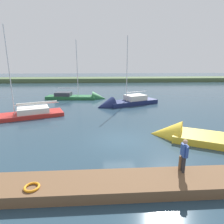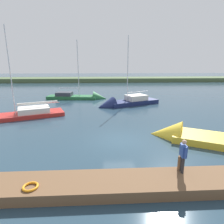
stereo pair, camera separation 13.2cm
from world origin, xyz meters
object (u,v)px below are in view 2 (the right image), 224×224
(sailboat_inner_slip, at_px, (82,98))
(person_on_dock, at_px, (183,154))
(life_ring_buoy, at_px, (30,187))
(sailboat_near_dock, at_px, (124,104))
(mooring_post_near, at_px, (180,163))
(sailboat_mid_channel, at_px, (1,119))
(sailboat_outer_mooring, at_px, (211,142))

(sailboat_inner_slip, distance_m, person_on_dock, 23.68)
(life_ring_buoy, bearing_deg, sailboat_near_dock, -108.31)
(sailboat_inner_slip, bearing_deg, person_on_dock, -66.88)
(mooring_post_near, bearing_deg, sailboat_mid_channel, -38.10)
(mooring_post_near, relative_size, life_ring_buoy, 1.08)
(life_ring_buoy, relative_size, sailboat_outer_mooring, 0.06)
(life_ring_buoy, height_order, sailboat_outer_mooring, sailboat_outer_mooring)
(sailboat_near_dock, xyz_separation_m, sailboat_outer_mooring, (-4.85, 12.88, -0.11))
(sailboat_near_dock, distance_m, sailboat_inner_slip, 8.16)
(sailboat_mid_channel, distance_m, person_on_dock, 18.03)
(sailboat_near_dock, bearing_deg, sailboat_mid_channel, 0.56)
(mooring_post_near, height_order, sailboat_inner_slip, sailboat_inner_slip)
(mooring_post_near, xyz_separation_m, sailboat_inner_slip, (6.96, -22.41, -0.71))
(sailboat_near_dock, distance_m, sailboat_outer_mooring, 13.76)
(sailboat_near_dock, height_order, sailboat_outer_mooring, sailboat_outer_mooring)
(person_on_dock, bearing_deg, sailboat_outer_mooring, 50.99)
(mooring_post_near, relative_size, sailboat_inner_slip, 0.07)
(mooring_post_near, xyz_separation_m, person_on_dock, (-0.02, 0.18, 0.58))
(sailboat_outer_mooring, xyz_separation_m, sailboat_inner_slip, (11.01, -18.22, 0.06))
(sailboat_outer_mooring, bearing_deg, sailboat_inner_slip, -31.27)
(mooring_post_near, distance_m, sailboat_mid_channel, 17.87)
(sailboat_mid_channel, bearing_deg, sailboat_near_dock, -176.47)
(mooring_post_near, height_order, life_ring_buoy, mooring_post_near)
(mooring_post_near, xyz_separation_m, sailboat_near_dock, (0.79, -17.06, -0.67))
(life_ring_buoy, relative_size, person_on_dock, 0.40)
(sailboat_outer_mooring, height_order, sailboat_inner_slip, sailboat_outer_mooring)
(life_ring_buoy, height_order, sailboat_inner_slip, sailboat_inner_slip)
(life_ring_buoy, distance_m, sailboat_mid_channel, 14.07)
(mooring_post_near, bearing_deg, person_on_dock, 97.14)
(sailboat_outer_mooring, bearing_deg, mooring_post_near, 73.49)
(sailboat_inner_slip, bearing_deg, sailboat_mid_channel, -115.97)
(sailboat_mid_channel, height_order, sailboat_outer_mooring, sailboat_outer_mooring)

